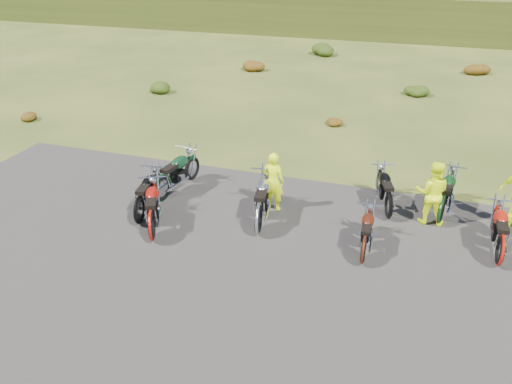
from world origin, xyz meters
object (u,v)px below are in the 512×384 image
(motorcycle_7, at_px, (439,224))
(person_middle, at_px, (273,182))
(motorcycle_3, at_px, (259,233))
(motorcycle_0, at_px, (141,223))

(motorcycle_7, relative_size, person_middle, 1.34)
(motorcycle_3, height_order, motorcycle_7, motorcycle_3)
(motorcycle_0, distance_m, motorcycle_7, 7.66)
(motorcycle_0, distance_m, motorcycle_3, 3.06)
(motorcycle_7, distance_m, person_middle, 4.39)
(person_middle, bearing_deg, motorcycle_3, 94.15)
(motorcycle_7, bearing_deg, motorcycle_3, 122.83)
(motorcycle_3, xyz_separation_m, motorcycle_7, (4.26, 1.90, 0.00))
(motorcycle_3, distance_m, person_middle, 1.52)
(motorcycle_0, height_order, person_middle, person_middle)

